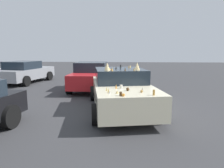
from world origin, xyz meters
TOP-DOWN VIEW (x-y plane):
  - ground_plane at (0.00, 0.00)m, footprint 60.00×60.00m
  - art_car_decorated at (0.03, 0.01)m, footprint 4.81×2.68m
  - parked_sedan_near_left at (3.64, 1.68)m, footprint 3.97×2.02m
  - parked_sedan_behind_right at (5.55, 6.30)m, footprint 4.30×2.45m

SIDE VIEW (x-z plane):
  - ground_plane at x=0.00m, z-range 0.00..0.00m
  - parked_sedan_behind_right at x=5.55m, z-range 0.00..1.40m
  - art_car_decorated at x=0.03m, z-range -0.13..1.54m
  - parked_sedan_near_left at x=3.64m, z-range -0.01..1.44m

